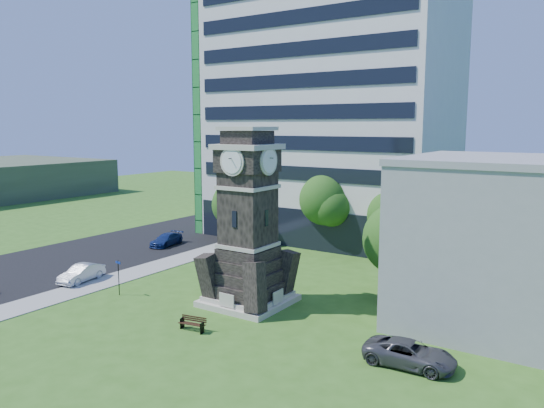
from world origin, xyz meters
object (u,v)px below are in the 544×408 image
Objects in this scene: car_street_mid at (82,273)px; car_street_north at (166,240)px; clock_tower at (248,229)px; car_east_lot at (410,354)px; street_sign at (119,273)px; park_bench at (193,323)px.

car_street_north is at bearing 94.72° from car_street_mid.
clock_tower is 15.22m from car_street_mid.
car_east_lot is at bearing -14.53° from clock_tower.
car_street_north is at bearing 63.60° from car_east_lot.
clock_tower is at bearing 32.88° from street_sign.
park_bench is (0.09, -5.87, -4.82)m from clock_tower.
park_bench is at bearing -2.94° from street_sign.
park_bench is (17.81, -15.76, -0.15)m from car_street_north.
street_sign is at bearing -66.59° from car_street_north.
clock_tower reaches higher than car_street_north.
car_street_north is at bearing 132.84° from street_sign.
car_east_lot is at bearing 11.45° from street_sign.
clock_tower reaches higher than car_east_lot.
street_sign is (-8.97, -3.75, -3.65)m from clock_tower.
car_street_mid is 26.82m from car_east_lot.
car_street_mid is at bearing -83.95° from car_street_north.
street_sign is at bearing 88.30° from car_east_lot.
park_bench is (-12.57, -2.59, -0.19)m from car_east_lot.
car_street_north is at bearing 127.88° from park_bench.
street_sign is (8.74, -13.65, 1.01)m from car_street_north.
car_east_lot reaches higher than car_street_north.
clock_tower is 13.87m from car_east_lot.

